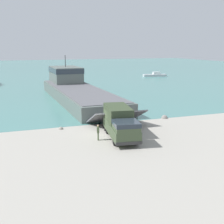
{
  "coord_description": "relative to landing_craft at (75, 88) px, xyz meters",
  "views": [
    {
      "loc": [
        -10.37,
        -32.35,
        9.6
      ],
      "look_at": [
        1.89,
        1.72,
        1.85
      ],
      "focal_mm": 50.0,
      "sensor_mm": 36.0,
      "label": 1
    }
  ],
  "objects": [
    {
      "name": "ground_plane",
      "position": [
        -2.52,
        -23.48,
        -1.85
      ],
      "size": [
        240.0,
        240.0,
        0.0
      ],
      "primitive_type": "plane",
      "color": "#9E998E"
    },
    {
      "name": "water_surface",
      "position": [
        -2.52,
        70.17,
        -1.85
      ],
      "size": [
        240.0,
        180.0,
        0.01
      ],
      "primitive_type": "cube",
      "color": "#477F7A",
      "rests_on": "ground_plane"
    },
    {
      "name": "cargo_crate",
      "position": [
        -1.99,
        -28.35,
        -1.44
      ],
      "size": [
        0.89,
        1.04,
        0.83
      ],
      "primitive_type": "cube",
      "rotation": [
        0.0,
        0.0,
        0.06
      ],
      "color": "#475638",
      "rests_on": "ground_plane"
    },
    {
      "name": "shoreline_rock_b",
      "position": [
        7.58,
        -19.81,
        -1.85
      ],
      "size": [
        0.86,
        0.86,
        0.86
      ],
      "primitive_type": "sphere",
      "color": "gray",
      "rests_on": "ground_plane"
    },
    {
      "name": "soldier_on_ramp",
      "position": [
        -3.77,
        -26.25,
        -0.9
      ],
      "size": [
        0.35,
        0.49,
        1.65
      ],
      "rotation": [
        0.0,
        0.0,
        6.02
      ],
      "color": "#475638",
      "rests_on": "ground_plane"
    },
    {
      "name": "shoreline_rock_a",
      "position": [
        -6.61,
        -20.66,
        -1.85
      ],
      "size": [
        0.56,
        0.56,
        0.56
      ],
      "primitive_type": "sphere",
      "color": "gray",
      "rests_on": "ground_plane"
    },
    {
      "name": "landing_craft",
      "position": [
        0.0,
        0.0,
        0.0
      ],
      "size": [
        7.91,
        36.45,
        7.67
      ],
      "rotation": [
        0.0,
        0.0,
        0.01
      ],
      "color": "#56605B",
      "rests_on": "ground_plane"
    },
    {
      "name": "military_truck",
      "position": [
        -1.27,
        -26.09,
        -0.23
      ],
      "size": [
        3.73,
        8.17,
        3.14
      ],
      "rotation": [
        0.0,
        0.0,
        -1.73
      ],
      "color": "#3D4C33",
      "rests_on": "ground_plane"
    },
    {
      "name": "moored_boat_c",
      "position": [
        33.23,
        32.25,
        -1.38
      ],
      "size": [
        7.5,
        3.3,
        1.41
      ],
      "rotation": [
        0.0,
        0.0,
        1.39
      ],
      "color": "#B7BABF",
      "rests_on": "ground_plane"
    }
  ]
}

